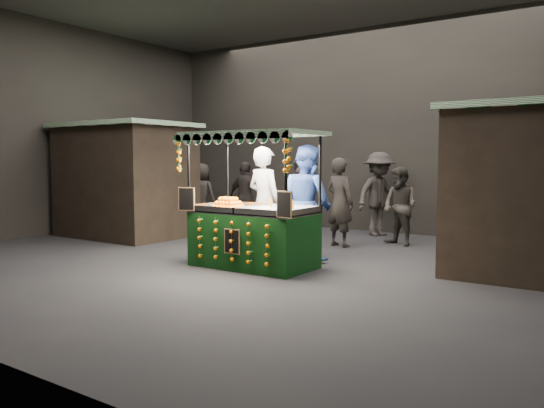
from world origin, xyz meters
The scene contains 14 objects.
ground centered at (0.00, 0.00, 0.00)m, with size 12.00×12.00×0.00m, color black.
market_hall centered at (0.00, 0.00, 3.38)m, with size 12.10×10.10×5.05m.
neighbour_stall_left centered at (-4.40, 1.00, 1.31)m, with size 3.00×2.20×2.60m.
juice_stall centered at (0.24, -0.33, 0.69)m, with size 2.29×1.35×2.22m.
vendor_grey centered at (-0.11, 0.50, 1.00)m, with size 0.80×0.59×2.00m.
vendor_blue centered at (0.64, 0.74, 1.01)m, with size 1.21×1.10×2.03m.
shopper_0 centered at (-0.38, 2.25, 0.82)m, with size 0.71×0.65×1.63m.
shopper_1 centered at (1.39, 3.21, 0.81)m, with size 0.96×0.87×1.62m.
shopper_2 centered at (-2.47, 3.05, 0.86)m, with size 1.03×0.47×1.72m.
shopper_3 centered at (0.44, 4.34, 0.97)m, with size 1.16×1.44×1.95m.
shopper_4 centered at (-3.99, 3.13, 0.84)m, with size 0.89×0.65×1.68m.
shopper_5 centered at (3.97, 3.13, 0.80)m, with size 0.70×1.55×1.61m.
shopper_6 centered at (-1.27, 3.52, 0.92)m, with size 0.54×0.73×1.83m.
shopper_7 centered at (0.42, 2.41, 0.90)m, with size 0.75×0.59×1.81m.
Camera 1 is at (5.50, -7.47, 1.77)m, focal length 35.88 mm.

